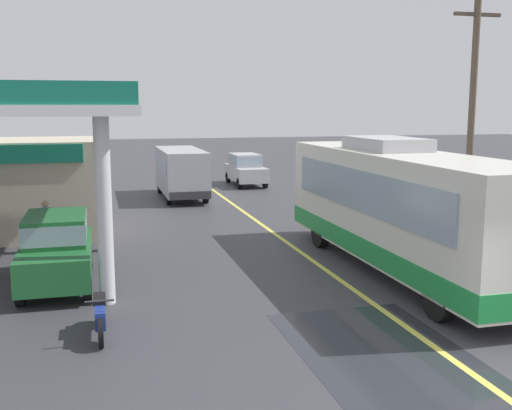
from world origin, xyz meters
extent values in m
plane|color=#38383D|center=(0.00, 20.00, 0.00)|extent=(120.00, 120.00, 0.00)
cube|color=#D8CC4C|center=(0.00, 15.00, 0.00)|extent=(0.16, 50.00, 0.01)
cube|color=#26282D|center=(-1.08, 1.82, 0.00)|extent=(3.12, 5.85, 0.01)
cube|color=silver|center=(1.97, 7.39, 1.88)|extent=(2.50, 11.00, 2.90)
cube|color=#1E8C3F|center=(1.97, 7.39, 0.77)|extent=(2.54, 11.04, 0.56)
cube|color=#8C9EAD|center=(0.70, 7.39, 2.33)|extent=(0.06, 9.35, 1.10)
cube|color=#8C9EAD|center=(3.24, 7.39, 2.33)|extent=(0.06, 9.35, 1.10)
cube|color=#B2B2B7|center=(1.97, 8.39, 3.51)|extent=(1.60, 2.80, 0.36)
cylinder|color=black|center=(0.87, 3.49, 0.50)|extent=(0.30, 1.00, 1.00)
cylinder|color=black|center=(0.87, 10.69, 0.50)|extent=(0.30, 1.00, 1.00)
cylinder|color=black|center=(3.07, 10.69, 0.50)|extent=(0.30, 1.00, 1.00)
cylinder|color=silver|center=(-6.02, 6.51, 2.30)|extent=(0.36, 0.36, 4.60)
cylinder|color=silver|center=(-6.02, 11.91, 2.30)|extent=(0.36, 0.36, 4.60)
cube|color=#1E602D|center=(-7.23, 8.32, 0.72)|extent=(1.70, 4.20, 0.80)
cube|color=#1E602D|center=(-7.23, 8.52, 1.47)|extent=(1.50, 2.31, 0.70)
cube|color=#8C9EAD|center=(-7.23, 8.52, 1.47)|extent=(1.53, 2.35, 0.49)
cylinder|color=black|center=(-7.98, 6.82, 0.32)|extent=(0.20, 0.64, 0.64)
cylinder|color=black|center=(-6.48, 6.82, 0.32)|extent=(0.20, 0.64, 0.64)
cylinder|color=black|center=(-7.98, 9.82, 0.32)|extent=(0.20, 0.64, 0.64)
cylinder|color=black|center=(-6.48, 9.82, 0.32)|extent=(0.20, 0.64, 0.64)
cube|color=#A5A5AD|center=(-2.06, 22.72, 1.39)|extent=(2.00, 6.00, 2.10)
cube|color=#8C9EAD|center=(-2.06, 22.72, 1.79)|extent=(2.04, 5.10, 0.80)
cube|color=#2D2D33|center=(-2.06, 19.67, 0.54)|extent=(1.90, 0.16, 0.36)
cylinder|color=black|center=(-2.94, 20.72, 0.38)|extent=(0.22, 0.76, 0.76)
cylinder|color=black|center=(-1.18, 20.72, 0.38)|extent=(0.22, 0.76, 0.76)
cylinder|color=black|center=(-2.94, 24.72, 0.38)|extent=(0.22, 0.76, 0.76)
cylinder|color=black|center=(-1.18, 24.72, 0.38)|extent=(0.22, 0.76, 0.76)
cylinder|color=black|center=(-6.20, 3.83, 0.30)|extent=(0.10, 0.60, 0.60)
cylinder|color=black|center=(-6.20, 5.03, 0.30)|extent=(0.10, 0.60, 0.60)
cube|color=navy|center=(-6.20, 4.43, 0.50)|extent=(0.20, 1.30, 0.36)
cube|color=black|center=(-6.20, 4.58, 0.72)|extent=(0.24, 0.60, 0.12)
cylinder|color=#2D2D33|center=(-6.20, 3.88, 0.90)|extent=(0.55, 0.04, 0.04)
cylinder|color=#33333F|center=(-7.85, 12.16, 0.41)|extent=(0.14, 0.14, 0.82)
cylinder|color=#33333F|center=(-7.67, 12.16, 0.41)|extent=(0.14, 0.14, 0.82)
cube|color=#3359B2|center=(-7.76, 12.16, 1.12)|extent=(0.36, 0.22, 0.60)
sphere|color=tan|center=(-7.76, 12.16, 1.55)|extent=(0.22, 0.22, 0.22)
cylinder|color=#3359B2|center=(-7.99, 12.16, 1.07)|extent=(0.09, 0.09, 0.58)
cylinder|color=#3359B2|center=(-7.53, 12.16, 1.07)|extent=(0.09, 0.09, 0.58)
cube|color=#B2B2B7|center=(2.27, 26.69, 0.72)|extent=(1.70, 4.20, 0.80)
cube|color=#B2B2B7|center=(2.27, 26.89, 1.47)|extent=(1.50, 2.31, 0.70)
cube|color=#8C9EAD|center=(2.27, 26.89, 1.47)|extent=(1.53, 2.35, 0.49)
cylinder|color=black|center=(1.52, 25.19, 0.32)|extent=(0.20, 0.64, 0.64)
cylinder|color=black|center=(3.02, 25.19, 0.32)|extent=(0.20, 0.64, 0.64)
cylinder|color=black|center=(1.52, 28.19, 0.32)|extent=(0.20, 0.64, 0.64)
cylinder|color=black|center=(3.02, 28.19, 0.32)|extent=(0.20, 0.64, 0.64)
cylinder|color=brown|center=(6.81, 11.47, 4.16)|extent=(0.24, 0.24, 8.31)
cube|color=#4C3D33|center=(6.81, 11.47, 7.71)|extent=(1.80, 0.12, 0.12)
camera|label=1|loc=(-6.13, -7.65, 4.57)|focal=42.64mm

